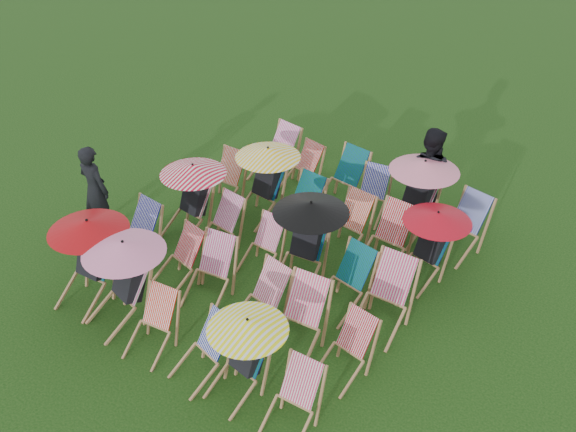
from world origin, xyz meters
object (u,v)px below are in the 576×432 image
Objects in this scene: deckchair_29 at (461,226)px; person_left at (95,189)px; deckchair_5 at (291,403)px; deckchair_0 at (87,260)px; person_rear at (428,175)px.

deckchair_29 is 0.61× the size of person_left.
deckchair_29 is 6.18m from person_left.
deckchair_29 is at bearing -149.10° from person_left.
deckchair_5 is at bearing -81.11° from deckchair_29.
deckchair_29 is at bearing 42.82° from deckchair_0.
deckchair_5 is at bearing -7.19° from deckchair_0.
person_left reaches higher than deckchair_0.
deckchair_5 is (3.83, -0.11, -0.30)m from deckchair_0.
person_rear is (-0.92, 0.55, 0.40)m from deckchair_29.
deckchair_0 reaches higher than deckchair_29.
deckchair_0 is 1.87m from person_left.
person_rear is at bearing -139.60° from person_left.
person_rear reaches higher than deckchair_29.
deckchair_0 is 5.84m from person_rear.
person_rear is (4.38, 3.72, 0.08)m from person_left.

